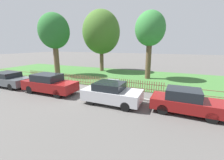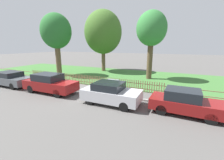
{
  "view_description": "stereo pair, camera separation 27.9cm",
  "coord_description": "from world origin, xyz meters",
  "px_view_note": "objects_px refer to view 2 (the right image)",
  "views": [
    {
      "loc": [
        8.11,
        -9.99,
        3.84
      ],
      "look_at": [
        3.5,
        0.72,
        1.1
      ],
      "focal_mm": 24.0,
      "sensor_mm": 36.0,
      "label": 1
    },
    {
      "loc": [
        8.36,
        -9.88,
        3.84
      ],
      "look_at": [
        3.5,
        0.72,
        1.1
      ],
      "focal_mm": 24.0,
      "sensor_mm": 36.0,
      "label": 2
    }
  ],
  "objects_px": {
    "parked_car_red_compact": "(185,102)",
    "tree_behind_motorcycle": "(103,32)",
    "covered_motorcycle": "(113,84)",
    "tree_mid_park": "(151,30)",
    "parked_car_navy_estate": "(111,93)",
    "parked_car_black_saloon": "(50,83)",
    "tree_nearest_kerb": "(56,32)",
    "parked_car_silver_hatchback": "(11,79)"
  },
  "relations": [
    {
      "from": "tree_behind_motorcycle",
      "to": "parked_car_red_compact",
      "type": "bearing_deg",
      "value": -45.13
    },
    {
      "from": "parked_car_black_saloon",
      "to": "tree_behind_motorcycle",
      "type": "height_order",
      "value": "tree_behind_motorcycle"
    },
    {
      "from": "tree_mid_park",
      "to": "parked_car_navy_estate",
      "type": "bearing_deg",
      "value": -95.31
    },
    {
      "from": "tree_nearest_kerb",
      "to": "tree_mid_park",
      "type": "height_order",
      "value": "tree_nearest_kerb"
    },
    {
      "from": "tree_nearest_kerb",
      "to": "tree_behind_motorcycle",
      "type": "distance_m",
      "value": 6.46
    },
    {
      "from": "parked_car_red_compact",
      "to": "covered_motorcycle",
      "type": "xyz_separation_m",
      "value": [
        -5.31,
        1.87,
        -0.03
      ]
    },
    {
      "from": "parked_car_silver_hatchback",
      "to": "parked_car_black_saloon",
      "type": "bearing_deg",
      "value": -0.19
    },
    {
      "from": "covered_motorcycle",
      "to": "tree_behind_motorcycle",
      "type": "relative_size",
      "value": 0.24
    },
    {
      "from": "covered_motorcycle",
      "to": "tree_nearest_kerb",
      "type": "height_order",
      "value": "tree_nearest_kerb"
    },
    {
      "from": "parked_car_black_saloon",
      "to": "tree_mid_park",
      "type": "height_order",
      "value": "tree_mid_park"
    },
    {
      "from": "parked_car_navy_estate",
      "to": "tree_behind_motorcycle",
      "type": "distance_m",
      "value": 13.97
    },
    {
      "from": "parked_car_red_compact",
      "to": "tree_behind_motorcycle",
      "type": "xyz_separation_m",
      "value": [
        -10.97,
        11.02,
        4.89
      ]
    },
    {
      "from": "parked_car_silver_hatchback",
      "to": "covered_motorcycle",
      "type": "relative_size",
      "value": 2.13
    },
    {
      "from": "parked_car_navy_estate",
      "to": "tree_nearest_kerb",
      "type": "distance_m",
      "value": 12.88
    },
    {
      "from": "parked_car_black_saloon",
      "to": "tree_nearest_kerb",
      "type": "distance_m",
      "value": 8.98
    },
    {
      "from": "parked_car_red_compact",
      "to": "covered_motorcycle",
      "type": "height_order",
      "value": "parked_car_red_compact"
    },
    {
      "from": "covered_motorcycle",
      "to": "tree_mid_park",
      "type": "xyz_separation_m",
      "value": [
        1.69,
        6.5,
        4.77
      ]
    },
    {
      "from": "tree_mid_park",
      "to": "tree_behind_motorcycle",
      "type": "bearing_deg",
      "value": 160.13
    },
    {
      "from": "parked_car_navy_estate",
      "to": "tree_nearest_kerb",
      "type": "bearing_deg",
      "value": 149.53
    },
    {
      "from": "parked_car_black_saloon",
      "to": "tree_behind_motorcycle",
      "type": "bearing_deg",
      "value": 94.34
    },
    {
      "from": "parked_car_red_compact",
      "to": "tree_behind_motorcycle",
      "type": "bearing_deg",
      "value": 136.51
    },
    {
      "from": "parked_car_silver_hatchback",
      "to": "parked_car_black_saloon",
      "type": "xyz_separation_m",
      "value": [
        5.05,
        0.02,
        0.09
      ]
    },
    {
      "from": "covered_motorcycle",
      "to": "tree_behind_motorcycle",
      "type": "height_order",
      "value": "tree_behind_motorcycle"
    },
    {
      "from": "parked_car_red_compact",
      "to": "parked_car_black_saloon",
      "type": "bearing_deg",
      "value": -176.93
    },
    {
      "from": "tree_behind_motorcycle",
      "to": "tree_mid_park",
      "type": "xyz_separation_m",
      "value": [
        7.34,
        -2.65,
        -0.14
      ]
    },
    {
      "from": "parked_car_silver_hatchback",
      "to": "covered_motorcycle",
      "type": "distance_m",
      "value": 9.95
    },
    {
      "from": "parked_car_red_compact",
      "to": "tree_behind_motorcycle",
      "type": "height_order",
      "value": "tree_behind_motorcycle"
    },
    {
      "from": "covered_motorcycle",
      "to": "tree_nearest_kerb",
      "type": "bearing_deg",
      "value": 159.47
    },
    {
      "from": "parked_car_silver_hatchback",
      "to": "tree_mid_park",
      "type": "relative_size",
      "value": 0.59
    },
    {
      "from": "tree_mid_park",
      "to": "tree_nearest_kerb",
      "type": "bearing_deg",
      "value": -166.97
    },
    {
      "from": "tree_nearest_kerb",
      "to": "parked_car_silver_hatchback",
      "type": "bearing_deg",
      "value": -92.63
    },
    {
      "from": "parked_car_navy_estate",
      "to": "tree_behind_motorcycle",
      "type": "bearing_deg",
      "value": 120.13
    },
    {
      "from": "parked_car_silver_hatchback",
      "to": "covered_motorcycle",
      "type": "bearing_deg",
      "value": 12.02
    },
    {
      "from": "parked_car_black_saloon",
      "to": "tree_nearest_kerb",
      "type": "height_order",
      "value": "tree_nearest_kerb"
    },
    {
      "from": "parked_car_red_compact",
      "to": "parked_car_silver_hatchback",
      "type": "bearing_deg",
      "value": -177.34
    },
    {
      "from": "parked_car_red_compact",
      "to": "tree_mid_park",
      "type": "relative_size",
      "value": 0.52
    },
    {
      "from": "parked_car_silver_hatchback",
      "to": "tree_nearest_kerb",
      "type": "xyz_separation_m",
      "value": [
        0.28,
        6.06,
        4.71
      ]
    },
    {
      "from": "parked_car_navy_estate",
      "to": "tree_nearest_kerb",
      "type": "height_order",
      "value": "tree_nearest_kerb"
    },
    {
      "from": "parked_car_silver_hatchback",
      "to": "parked_car_red_compact",
      "type": "relative_size",
      "value": 1.14
    },
    {
      "from": "parked_car_silver_hatchback",
      "to": "tree_mid_park",
      "type": "xyz_separation_m",
      "value": [
        11.41,
        8.64,
        4.76
      ]
    },
    {
      "from": "parked_car_navy_estate",
      "to": "parked_car_red_compact",
      "type": "distance_m",
      "value": 4.45
    },
    {
      "from": "tree_mid_park",
      "to": "parked_car_silver_hatchback",
      "type": "bearing_deg",
      "value": -142.87
    }
  ]
}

